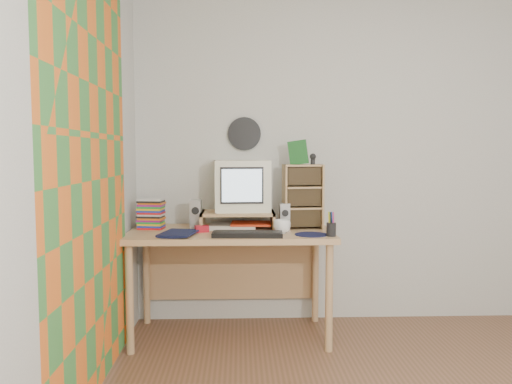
{
  "coord_description": "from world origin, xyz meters",
  "views": [
    {
      "loc": [
        -0.97,
        -2.05,
        1.3
      ],
      "look_at": [
        -0.85,
        1.33,
        1.02
      ],
      "focal_mm": 35.0,
      "sensor_mm": 36.0,
      "label": 1
    }
  ],
  "objects": [
    {
      "name": "papers",
      "position": [
        -0.97,
        1.49,
        0.77
      ],
      "size": [
        0.34,
        0.25,
        0.04
      ],
      "primitive_type": null,
      "rotation": [
        0.0,
        0.0,
        -0.05
      ],
      "color": "beige",
      "rests_on": "desk"
    },
    {
      "name": "back_wall",
      "position": [
        0.0,
        1.75,
        1.25
      ],
      "size": [
        3.5,
        0.0,
        3.5
      ],
      "primitive_type": "plane",
      "rotation": [
        1.57,
        0.0,
        0.0
      ],
      "color": "silver",
      "rests_on": "floor"
    },
    {
      "name": "webcam",
      "position": [
        -0.45,
        1.47,
        1.24
      ],
      "size": [
        0.05,
        0.05,
        0.08
      ],
      "primitive_type": null,
      "rotation": [
        0.0,
        0.0,
        0.12
      ],
      "color": "black",
      "rests_on": "cd_rack"
    },
    {
      "name": "left_wall",
      "position": [
        -1.75,
        0.0,
        1.25
      ],
      "size": [
        0.0,
        3.5,
        3.5
      ],
      "primitive_type": "plane",
      "rotation": [
        1.57,
        0.0,
        1.57
      ],
      "color": "silver",
      "rests_on": "floor"
    },
    {
      "name": "dvd_stack",
      "position": [
        -1.59,
        1.48,
        0.87
      ],
      "size": [
        0.19,
        0.15,
        0.24
      ],
      "primitive_type": null,
      "rotation": [
        0.0,
        0.0,
        -0.15
      ],
      "color": "brown",
      "rests_on": "desk"
    },
    {
      "name": "speaker_left",
      "position": [
        -1.28,
        1.46,
        0.85
      ],
      "size": [
        0.08,
        0.08,
        0.21
      ],
      "primitive_type": "cube",
      "rotation": [
        0.0,
        0.0,
        -0.07
      ],
      "color": "#A1A0A5",
      "rests_on": "desk"
    },
    {
      "name": "monitor_riser",
      "position": [
        -0.98,
        1.48,
        0.84
      ],
      "size": [
        0.52,
        0.3,
        0.12
      ],
      "color": "tan",
      "rests_on": "desk"
    },
    {
      "name": "desk",
      "position": [
        -1.03,
        1.44,
        0.62
      ],
      "size": [
        1.4,
        0.7,
        0.75
      ],
      "color": "tan",
      "rests_on": "floor"
    },
    {
      "name": "red_box",
      "position": [
        -1.22,
        1.32,
        0.77
      ],
      "size": [
        0.1,
        0.08,
        0.04
      ],
      "primitive_type": "cube",
      "rotation": [
        0.0,
        0.0,
        0.3
      ],
      "color": "#B11221",
      "rests_on": "desk"
    },
    {
      "name": "speaker_right",
      "position": [
        -0.65,
        1.42,
        0.84
      ],
      "size": [
        0.07,
        0.07,
        0.18
      ],
      "primitive_type": "cube",
      "rotation": [
        0.0,
        0.0,
        0.04
      ],
      "color": "#A1A0A5",
      "rests_on": "desk"
    },
    {
      "name": "diary",
      "position": [
        -1.47,
        1.22,
        0.78
      ],
      "size": [
        0.29,
        0.24,
        0.05
      ],
      "primitive_type": "imported",
      "rotation": [
        0.0,
        0.0,
        -0.22
      ],
      "color": "#0F1437",
      "rests_on": "desk"
    },
    {
      "name": "curtain",
      "position": [
        -1.71,
        0.48,
        1.15
      ],
      "size": [
        0.0,
        2.2,
        2.2
      ],
      "primitive_type": "plane",
      "rotation": [
        1.57,
        0.0,
        1.57
      ],
      "color": "orange",
      "rests_on": "left_wall"
    },
    {
      "name": "game_box",
      "position": [
        -0.55,
        1.47,
        1.29
      ],
      "size": [
        0.13,
        0.06,
        0.17
      ],
      "primitive_type": "cube",
      "rotation": [
        0.0,
        0.0,
        -0.23
      ],
      "color": "#1A5D23",
      "rests_on": "cd_rack"
    },
    {
      "name": "pen_cup",
      "position": [
        -0.38,
        1.13,
        0.81
      ],
      "size": [
        0.06,
        0.06,
        0.12
      ],
      "primitive_type": null,
      "rotation": [
        0.0,
        0.0,
        -0.05
      ],
      "color": "black",
      "rests_on": "desk"
    },
    {
      "name": "mousepad",
      "position": [
        -0.49,
        1.18,
        0.75
      ],
      "size": [
        0.24,
        0.24,
        0.0
      ],
      "primitive_type": "cylinder",
      "rotation": [
        0.0,
        0.0,
        0.1
      ],
      "color": "#101736",
      "rests_on": "desk"
    },
    {
      "name": "crt_monitor",
      "position": [
        -0.95,
        1.53,
        1.05
      ],
      "size": [
        0.41,
        0.41,
        0.36
      ],
      "primitive_type": "cube",
      "rotation": [
        0.0,
        0.0,
        0.07
      ],
      "color": "white",
      "rests_on": "monitor_riser"
    },
    {
      "name": "cd_rack",
      "position": [
        -0.52,
        1.47,
        0.98
      ],
      "size": [
        0.29,
        0.17,
        0.46
      ],
      "primitive_type": "cube",
      "rotation": [
        0.0,
        0.0,
        0.1
      ],
      "color": "tan",
      "rests_on": "desk"
    },
    {
      "name": "mug",
      "position": [
        -0.68,
        1.25,
        0.8
      ],
      "size": [
        0.15,
        0.15,
        0.09
      ],
      "primitive_type": "imported",
      "rotation": [
        0.0,
        0.0,
        -0.32
      ],
      "color": "white",
      "rests_on": "desk"
    },
    {
      "name": "keyboard",
      "position": [
        -0.92,
        1.13,
        0.77
      ],
      "size": [
        0.46,
        0.17,
        0.03
      ],
      "primitive_type": "cube",
      "rotation": [
        0.0,
        0.0,
        -0.05
      ],
      "color": "black",
      "rests_on": "desk"
    },
    {
      "name": "wall_disc",
      "position": [
        -0.93,
        1.73,
        1.43
      ],
      "size": [
        0.25,
        0.02,
        0.25
      ],
      "primitive_type": "cylinder",
      "rotation": [
        1.57,
        0.0,
        0.0
      ],
      "color": "black",
      "rests_on": "back_wall"
    }
  ]
}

